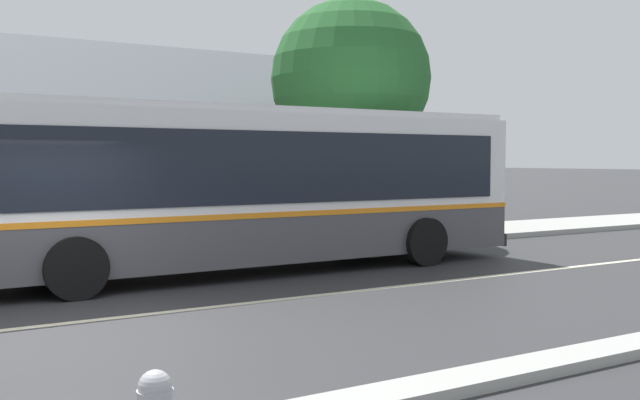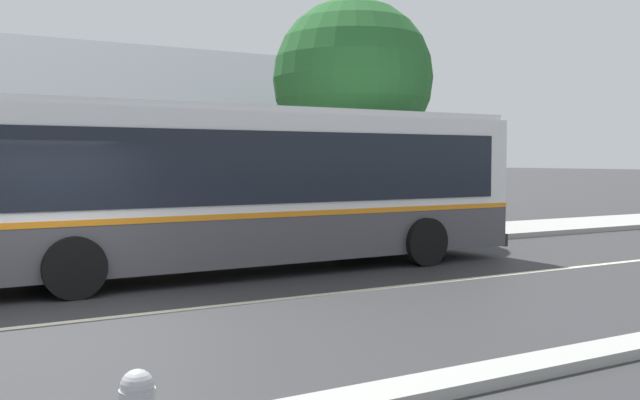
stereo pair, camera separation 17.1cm
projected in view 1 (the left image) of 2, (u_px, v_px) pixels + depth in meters
ground_plane at (76, 322)px, 9.61m from camera, size 300.00×300.00×0.00m
sidewalk_far at (15, 262)px, 14.77m from camera, size 60.00×3.00×0.15m
lane_divider_stripe at (76, 322)px, 9.61m from camera, size 60.00×0.16×0.01m
transit_bus at (236, 185)px, 13.85m from camera, size 12.12×2.88×3.19m
street_tree_primary at (351, 80)px, 19.53m from camera, size 4.39×4.39×6.60m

